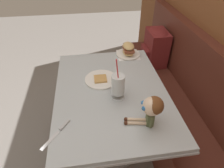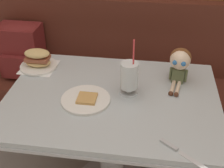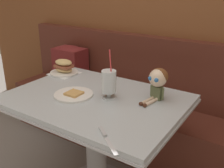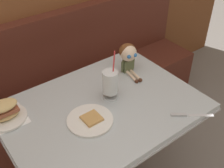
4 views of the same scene
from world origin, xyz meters
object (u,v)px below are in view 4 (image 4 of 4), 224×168
object	(u,v)px
milkshake_glass	(110,83)
sandwich_plate	(5,112)
toast_plate	(90,120)
seated_doll	(128,54)
butter_knife	(185,115)

from	to	relation	value
milkshake_glass	sandwich_plate	bearing A→B (deg)	161.06
toast_plate	milkshake_glass	size ratio (longest dim) A/B	0.79
toast_plate	seated_doll	distance (m)	0.54
toast_plate	butter_knife	size ratio (longest dim) A/B	1.26
butter_knife	seated_doll	bearing A→B (deg)	87.09
milkshake_glass	seated_doll	size ratio (longest dim) A/B	1.39
toast_plate	sandwich_plate	size ratio (longest dim) A/B	1.14
butter_knife	seated_doll	xyz separation A→B (m)	(0.03, 0.52, 0.12)
seated_doll	toast_plate	bearing A→B (deg)	-152.09
sandwich_plate	butter_knife	distance (m)	0.97
butter_knife	seated_doll	size ratio (longest dim) A/B	0.88
milkshake_glass	seated_doll	xyz separation A→B (m)	(0.26, 0.15, 0.03)
sandwich_plate	seated_doll	bearing A→B (deg)	-3.00
toast_plate	sandwich_plate	bearing A→B (deg)	140.55
toast_plate	butter_knife	world-z (taller)	toast_plate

